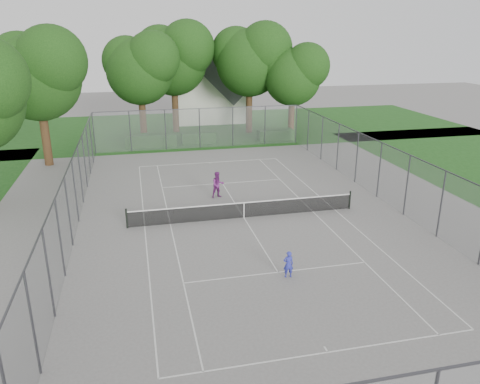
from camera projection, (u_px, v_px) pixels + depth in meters
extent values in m
plane|color=slate|center=(244.00, 218.00, 26.23)|extent=(120.00, 120.00, 0.00)
cube|color=#194914|center=(188.00, 128.00, 50.17)|extent=(60.00, 20.00, 0.00)
cube|color=silver|center=(328.00, 352.00, 15.29)|extent=(10.97, 0.06, 0.01)
cube|color=silver|center=(209.00, 162.00, 37.17)|extent=(10.97, 0.06, 0.01)
cube|color=silver|center=(145.00, 226.00, 25.07)|extent=(0.06, 23.77, 0.01)
cube|color=silver|center=(335.00, 210.00, 27.39)|extent=(0.06, 23.77, 0.01)
cube|color=silver|center=(170.00, 224.00, 25.36)|extent=(0.06, 23.77, 0.01)
cube|color=silver|center=(313.00, 212.00, 27.10)|extent=(0.06, 23.77, 0.01)
cube|color=silver|center=(278.00, 272.00, 20.34)|extent=(8.23, 0.06, 0.01)
cube|color=silver|center=(222.00, 183.00, 32.12)|extent=(8.23, 0.06, 0.01)
cube|color=silver|center=(244.00, 218.00, 26.23)|extent=(0.06, 12.80, 0.01)
cube|color=silver|center=(326.00, 349.00, 15.42)|extent=(0.06, 0.30, 0.01)
cube|color=silver|center=(210.00, 163.00, 37.04)|extent=(0.06, 0.30, 0.01)
cylinder|color=black|center=(127.00, 218.00, 24.71)|extent=(0.10, 0.10, 1.10)
cylinder|color=black|center=(350.00, 200.00, 27.40)|extent=(0.10, 0.10, 1.10)
cube|color=black|center=(244.00, 210.00, 26.08)|extent=(12.67, 0.01, 0.86)
cube|color=silver|center=(244.00, 203.00, 25.93)|extent=(12.77, 0.03, 0.06)
cube|color=silver|center=(244.00, 211.00, 26.09)|extent=(0.05, 0.02, 0.88)
cylinder|color=#38383D|center=(94.00, 133.00, 39.41)|extent=(0.08, 0.08, 3.50)
cylinder|color=#38383D|center=(296.00, 124.00, 43.21)|extent=(0.08, 0.08, 3.50)
cube|color=slate|center=(200.00, 128.00, 41.31)|extent=(18.00, 0.02, 3.50)
cube|color=slate|center=(72.00, 201.00, 23.76)|extent=(0.02, 34.00, 3.50)
cube|color=slate|center=(392.00, 177.00, 27.56)|extent=(0.02, 34.00, 3.50)
cube|color=#38383D|center=(439.00, 369.00, 9.43)|extent=(18.00, 0.05, 0.05)
cube|color=#38383D|center=(199.00, 108.00, 40.74)|extent=(18.00, 0.05, 0.05)
cube|color=#38383D|center=(68.00, 168.00, 23.19)|extent=(0.05, 34.00, 0.05)
cube|color=#38383D|center=(396.00, 149.00, 26.98)|extent=(0.05, 34.00, 0.05)
cylinder|color=#3D2716|center=(143.00, 118.00, 44.16)|extent=(0.63, 0.63, 4.26)
sphere|color=#14360E|center=(140.00, 72.00, 42.77)|extent=(6.05, 6.05, 6.05)
sphere|color=#14360E|center=(153.00, 58.00, 41.79)|extent=(4.84, 4.84, 4.84)
sphere|color=#14360E|center=(127.00, 61.00, 42.94)|extent=(4.54, 4.54, 4.54)
cylinder|color=#3D2716|center=(175.00, 109.00, 47.73)|extent=(0.65, 0.65, 4.69)
sphere|color=#14360E|center=(173.00, 62.00, 46.20)|extent=(6.67, 6.67, 6.67)
sphere|color=#14360E|center=(187.00, 48.00, 45.12)|extent=(5.34, 5.34, 5.34)
sphere|color=#14360E|center=(160.00, 51.00, 46.39)|extent=(5.00, 5.00, 5.00)
cylinder|color=#3D2716|center=(249.00, 110.00, 47.44)|extent=(0.65, 0.65, 4.63)
sphere|color=#14360E|center=(249.00, 63.00, 45.93)|extent=(6.58, 6.58, 6.58)
sphere|color=#14360E|center=(265.00, 49.00, 44.86)|extent=(5.26, 5.26, 5.26)
sphere|color=#14360E|center=(236.00, 52.00, 46.12)|extent=(4.93, 4.93, 4.93)
cylinder|color=#3D2716|center=(291.00, 117.00, 45.88)|extent=(0.61, 0.61, 3.81)
sphere|color=#14360E|center=(293.00, 77.00, 44.63)|extent=(5.41, 5.41, 5.41)
sphere|color=#14360E|center=(307.00, 66.00, 43.76)|extent=(4.33, 4.33, 4.33)
sphere|color=#14360E|center=(281.00, 68.00, 44.79)|extent=(4.06, 4.06, 4.06)
cylinder|color=#3D2716|center=(46.00, 137.00, 35.84)|extent=(0.64, 0.64, 4.43)
sphere|color=#14360E|center=(37.00, 78.00, 34.39)|extent=(6.31, 6.31, 6.31)
sphere|color=#14360E|center=(51.00, 61.00, 33.37)|extent=(5.05, 5.05, 5.05)
sphere|color=#14360E|center=(22.00, 64.00, 34.57)|extent=(4.73, 4.73, 4.73)
cube|color=#183F14|center=(151.00, 140.00, 42.11)|extent=(4.53, 1.36, 1.13)
cube|color=#183F14|center=(199.00, 138.00, 43.42)|extent=(3.15, 0.90, 0.99)
cube|color=#183F14|center=(275.00, 135.00, 44.66)|extent=(3.38, 1.24, 1.01)
cube|color=silver|center=(211.00, 94.00, 53.67)|extent=(8.12, 6.09, 6.09)
cube|color=#494A4E|center=(210.00, 66.00, 52.67)|extent=(8.03, 6.29, 8.03)
imported|color=#3035B5|center=(288.00, 264.00, 19.77)|extent=(0.46, 0.32, 1.20)
imported|color=#722672|center=(218.00, 185.00, 29.19)|extent=(0.91, 0.77, 1.67)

